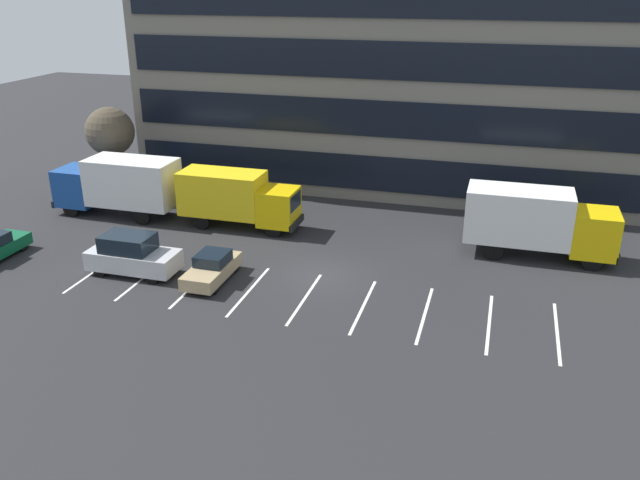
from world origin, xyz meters
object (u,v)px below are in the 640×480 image
at_px(box_truck_yellow, 537,220).
at_px(bare_tree, 110,132).
at_px(suv_silver, 132,255).
at_px(sedan_tan, 212,268).
at_px(box_truck_yellow_all, 237,197).
at_px(box_truck_blue, 119,184).

distance_m(box_truck_yellow, bare_tree, 27.58).
xyz_separation_m(suv_silver, sedan_tan, (4.20, 0.33, -0.34)).
distance_m(box_truck_yellow_all, suv_silver, 8.04).
bearing_deg(suv_silver, sedan_tan, 4.52).
relative_size(box_truck_yellow_all, bare_tree, 1.19).
bearing_deg(box_truck_yellow, bare_tree, 173.58).
distance_m(box_truck_yellow_all, box_truck_blue, 7.82).
bearing_deg(box_truck_yellow_all, box_truck_yellow, 0.94).
relative_size(sedan_tan, bare_tree, 0.65).
relative_size(suv_silver, bare_tree, 0.76).
bearing_deg(box_truck_yellow, box_truck_blue, -179.06).
xyz_separation_m(box_truck_yellow_all, box_truck_blue, (-7.82, -0.13, 0.19)).
bearing_deg(suv_silver, bare_tree, 125.62).
bearing_deg(bare_tree, suv_silver, -54.38).
relative_size(box_truck_yellow_all, box_truck_blue, 0.91).
relative_size(box_truck_yellow, suv_silver, 1.72).
relative_size(box_truck_blue, sedan_tan, 2.03).
height_order(box_truck_yellow, sedan_tan, box_truck_yellow).
distance_m(box_truck_yellow_all, box_truck_yellow, 16.96).
xyz_separation_m(box_truck_yellow_all, suv_silver, (-2.52, -7.58, -0.88)).
relative_size(box_truck_yellow_all, box_truck_yellow, 0.91).
xyz_separation_m(box_truck_blue, bare_tree, (-2.53, 3.48, 2.33)).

